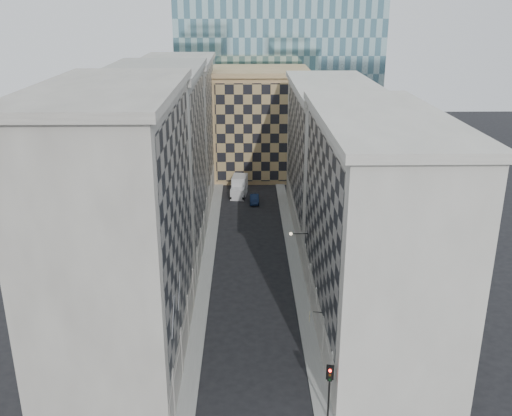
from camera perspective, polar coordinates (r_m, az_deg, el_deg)
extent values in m
cube|color=gray|center=(68.99, -4.87, -5.44)|extent=(1.50, 100.00, 0.15)
cube|color=gray|center=(69.07, 3.89, -5.38)|extent=(1.50, 100.00, 0.15)
cube|color=gray|center=(47.98, -13.57, -2.72)|extent=(10.00, 22.00, 23.00)
cube|color=gray|center=(46.60, -7.85, -1.03)|extent=(0.25, 19.36, 18.00)
cube|color=gray|center=(51.75, -7.34, -12.91)|extent=(0.45, 21.12, 3.20)
cube|color=gray|center=(44.91, -14.80, 11.39)|extent=(10.80, 22.80, 0.70)
cylinder|color=gray|center=(44.74, -8.71, -17.96)|extent=(0.90, 0.90, 4.40)
cylinder|color=gray|center=(49.16, -7.89, -14.05)|extent=(0.90, 0.90, 4.40)
cylinder|color=gray|center=(53.78, -7.22, -10.78)|extent=(0.90, 0.90, 4.40)
cylinder|color=gray|center=(58.55, -6.68, -8.05)|extent=(0.90, 0.90, 4.40)
cube|color=gray|center=(68.60, -9.79, 3.95)|extent=(10.00, 22.00, 22.00)
cube|color=gray|center=(67.64, -5.75, 5.23)|extent=(0.25, 19.36, 17.00)
cube|color=gray|center=(71.16, -5.52, -3.30)|extent=(0.45, 21.12, 3.20)
cube|color=gray|center=(66.46, -10.37, 13.40)|extent=(10.80, 22.80, 0.70)
cylinder|color=gray|center=(63.44, -6.22, -5.72)|extent=(0.90, 0.90, 4.40)
cylinder|color=gray|center=(68.42, -5.83, -3.74)|extent=(0.90, 0.90, 4.40)
cylinder|color=gray|center=(73.48, -5.50, -2.02)|extent=(0.90, 0.90, 4.40)
cylinder|color=gray|center=(78.60, -5.20, -0.53)|extent=(0.90, 0.90, 4.40)
cube|color=gray|center=(89.89, -7.75, 7.49)|extent=(10.00, 22.00, 21.00)
cube|color=gray|center=(89.14, -4.65, 8.49)|extent=(0.25, 19.36, 16.00)
cube|color=gray|center=(91.75, -4.52, 2.11)|extent=(0.45, 21.12, 3.20)
cube|color=gray|center=(88.24, -8.09, 14.39)|extent=(10.80, 22.80, 0.70)
cylinder|color=gray|center=(83.76, -4.95, 0.78)|extent=(0.90, 0.90, 4.40)
cylinder|color=gray|center=(88.97, -4.73, 1.94)|extent=(0.90, 0.90, 4.40)
cylinder|color=gray|center=(94.21, -4.52, 2.97)|extent=(0.90, 0.90, 4.40)
cylinder|color=gray|center=(99.47, -4.35, 3.89)|extent=(0.90, 0.90, 4.40)
cube|color=#B0ADA1|center=(52.37, 11.78, -2.40)|extent=(10.00, 26.00, 20.00)
cube|color=gray|center=(50.97, 6.54, -0.92)|extent=(0.25, 22.88, 15.00)
cube|color=#B0ADA1|center=(55.25, 6.22, -10.56)|extent=(0.45, 24.96, 3.20)
cube|color=#B0ADA1|center=(49.47, 12.62, 8.76)|extent=(10.80, 26.80, 0.70)
cylinder|color=#B0ADA1|center=(46.34, 8.04, -16.41)|extent=(0.90, 0.90, 4.40)
cylinder|color=#B0ADA1|center=(50.57, 7.14, -12.94)|extent=(0.90, 0.90, 4.40)
cylinder|color=#B0ADA1|center=(54.97, 6.40, -10.02)|extent=(0.90, 0.90, 4.40)
cylinder|color=#B0ADA1|center=(59.50, 5.78, -7.53)|extent=(0.90, 0.90, 4.40)
cylinder|color=#B0ADA1|center=(64.13, 5.26, -5.40)|extent=(0.90, 0.90, 4.40)
cube|color=#B0ADA1|center=(77.73, 7.57, 4.80)|extent=(10.00, 28.00, 19.00)
cube|color=gray|center=(76.79, 4.00, 5.89)|extent=(0.25, 24.64, 14.00)
cube|color=#B0ADA1|center=(79.58, 3.89, -0.69)|extent=(0.45, 26.88, 3.20)
cube|color=#B0ADA1|center=(75.80, 7.91, 12.00)|extent=(10.80, 28.80, 0.70)
cube|color=#A38956|center=(102.34, 0.42, 8.32)|extent=(16.00, 14.00, 18.00)
cube|color=tan|center=(95.39, 0.53, 7.46)|extent=(15.20, 0.25, 16.50)
cube|color=#A38956|center=(100.88, 0.44, 13.55)|extent=(16.80, 14.80, 0.80)
cube|color=#302C26|center=(115.28, -0.76, 12.14)|extent=(6.00, 6.00, 28.00)
cube|color=#302C26|center=(114.24, -0.80, 19.47)|extent=(7.00, 7.00, 1.40)
cylinder|color=gray|center=(42.46, -8.30, -10.74)|extent=(0.10, 2.33, 2.33)
cylinder|color=gray|center=(45.92, -7.70, -8.21)|extent=(0.10, 2.33, 2.33)
cylinder|color=black|center=(61.12, 4.34, -2.58)|extent=(1.80, 0.08, 0.08)
sphere|color=#FFE5B2|center=(61.04, 3.50, -2.59)|extent=(0.36, 0.36, 0.36)
cylinder|color=black|center=(44.83, 7.28, -18.43)|extent=(0.14, 0.14, 3.31)
cube|color=black|center=(43.50, 7.41, -16.12)|extent=(0.40, 0.35, 1.14)
cube|color=black|center=(43.65, 7.42, -15.98)|extent=(0.57, 0.14, 1.29)
sphere|color=#FF0C07|center=(43.14, 7.42, -15.84)|extent=(0.21, 0.21, 0.21)
sphere|color=#331E05|center=(43.36, 7.40, -16.25)|extent=(0.21, 0.21, 0.21)
sphere|color=black|center=(43.59, 7.37, -16.66)|extent=(0.21, 0.21, 0.21)
cube|color=silver|center=(90.67, -1.83, 1.47)|extent=(2.42, 2.59, 1.77)
cube|color=silver|center=(92.88, -1.64, 2.34)|extent=(2.65, 3.77, 3.04)
cylinder|color=black|center=(90.20, -2.51, 1.06)|extent=(0.39, 0.91, 0.88)
cylinder|color=black|center=(89.96, -1.27, 1.03)|extent=(0.39, 0.91, 0.88)
cylinder|color=black|center=(94.45, -2.13, 1.94)|extent=(0.39, 0.91, 0.88)
cylinder|color=black|center=(94.21, -0.95, 1.91)|extent=(0.39, 0.91, 0.88)
imported|color=#101D3B|center=(88.80, -0.17, 0.93)|extent=(1.42, 4.04, 1.33)
cylinder|color=black|center=(50.45, 6.19, -10.32)|extent=(0.81, 0.20, 0.06)
cube|color=#BEB68B|center=(50.57, 5.38, -10.74)|extent=(0.18, 0.71, 0.71)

